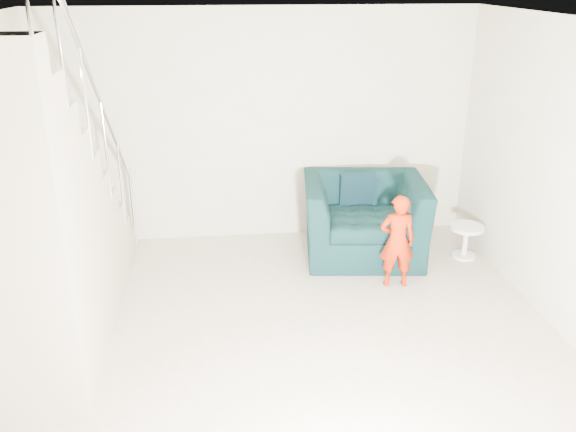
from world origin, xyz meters
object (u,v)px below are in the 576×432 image
object	(u,v)px
toddler	(397,241)
staircase	(37,245)
side_table	(466,236)
armchair	(364,218)

from	to	relation	value
toddler	staircase	size ratio (longest dim) A/B	0.27
toddler	side_table	world-z (taller)	toddler
staircase	side_table	bearing A→B (deg)	16.73
side_table	toddler	bearing A→B (deg)	-150.08
staircase	toddler	bearing A→B (deg)	12.32
side_table	staircase	xyz separation A→B (m)	(-4.25, -1.28, 0.69)
toddler	staircase	xyz separation A→B (m)	(-3.27, -0.71, 0.45)
side_table	armchair	bearing A→B (deg)	168.33
armchair	side_table	distance (m)	1.17
toddler	side_table	size ratio (longest dim) A/B	2.59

